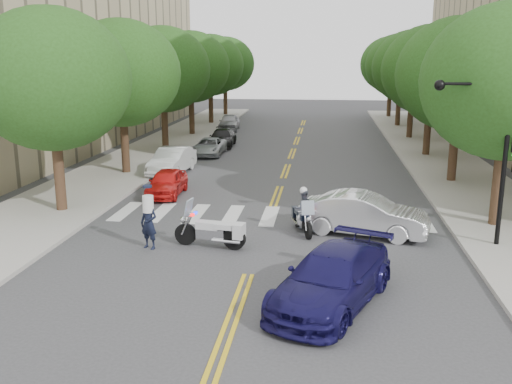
% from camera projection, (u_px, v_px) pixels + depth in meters
% --- Properties ---
extents(ground, '(140.00, 140.00, 0.00)m').
position_uv_depth(ground, '(248.00, 275.00, 17.37)').
color(ground, '#38383A').
rests_on(ground, ground).
extents(sidewalk_left, '(5.00, 60.00, 0.15)m').
position_uv_depth(sidewalk_left, '(156.00, 150.00, 39.70)').
color(sidewalk_left, '#9E9991').
rests_on(sidewalk_left, ground).
extents(sidewalk_right, '(5.00, 60.00, 0.15)m').
position_uv_depth(sidewalk_right, '(436.00, 155.00, 37.45)').
color(sidewalk_right, '#9E9991').
rests_on(sidewalk_right, ground).
extents(tree_l_0, '(6.40, 6.40, 8.45)m').
position_uv_depth(tree_l_0, '(51.00, 80.00, 22.90)').
color(tree_l_0, '#382316').
rests_on(tree_l_0, ground).
extents(tree_l_1, '(6.40, 6.40, 8.45)m').
position_uv_depth(tree_l_1, '(121.00, 73.00, 30.61)').
color(tree_l_1, '#382316').
rests_on(tree_l_1, ground).
extents(tree_l_2, '(6.40, 6.40, 8.45)m').
position_uv_depth(tree_l_2, '(163.00, 69.00, 38.33)').
color(tree_l_2, '#382316').
rests_on(tree_l_2, ground).
extents(tree_l_3, '(6.40, 6.40, 8.45)m').
position_uv_depth(tree_l_3, '(190.00, 67.00, 46.05)').
color(tree_l_3, '#382316').
rests_on(tree_l_3, ground).
extents(tree_l_4, '(6.40, 6.40, 8.45)m').
position_uv_depth(tree_l_4, '(210.00, 65.00, 53.77)').
color(tree_l_4, '#382316').
rests_on(tree_l_4, ground).
extents(tree_l_5, '(6.40, 6.40, 8.45)m').
position_uv_depth(tree_l_5, '(225.00, 64.00, 61.49)').
color(tree_l_5, '#382316').
rests_on(tree_l_5, ground).
extents(tree_r_0, '(6.40, 6.40, 8.45)m').
position_uv_depth(tree_r_0, '(508.00, 82.00, 20.81)').
color(tree_r_0, '#382316').
rests_on(tree_r_0, ground).
extents(tree_r_1, '(6.40, 6.40, 8.45)m').
position_uv_depth(tree_r_1, '(460.00, 75.00, 28.53)').
color(tree_r_1, '#382316').
rests_on(tree_r_1, ground).
extents(tree_r_2, '(6.40, 6.40, 8.45)m').
position_uv_depth(tree_r_2, '(432.00, 70.00, 36.24)').
color(tree_r_2, '#382316').
rests_on(tree_r_2, ground).
extents(tree_r_3, '(6.40, 6.40, 8.45)m').
position_uv_depth(tree_r_3, '(413.00, 68.00, 43.96)').
color(tree_r_3, '#382316').
rests_on(tree_r_3, ground).
extents(tree_r_4, '(6.40, 6.40, 8.45)m').
position_uv_depth(tree_r_4, '(401.00, 66.00, 51.68)').
color(tree_r_4, '#382316').
rests_on(tree_r_4, ground).
extents(tree_r_5, '(6.40, 6.40, 8.45)m').
position_uv_depth(tree_r_5, '(391.00, 64.00, 59.40)').
color(tree_r_5, '#382316').
rests_on(tree_r_5, ground).
extents(traffic_signal_pole, '(2.82, 0.42, 6.00)m').
position_uv_depth(traffic_signal_pole, '(492.00, 141.00, 18.95)').
color(traffic_signal_pole, black).
rests_on(traffic_signal_pole, ground).
extents(motorcycle_police, '(0.93, 2.12, 1.76)m').
position_uv_depth(motorcycle_police, '(303.00, 212.00, 21.37)').
color(motorcycle_police, black).
rests_on(motorcycle_police, ground).
extents(motorcycle_parked, '(2.58, 0.87, 1.67)m').
position_uv_depth(motorcycle_parked, '(216.00, 232.00, 19.66)').
color(motorcycle_parked, black).
rests_on(motorcycle_parked, ground).
extents(officer_standing, '(0.77, 0.65, 1.81)m').
position_uv_depth(officer_standing, '(149.00, 223.00, 19.53)').
color(officer_standing, black).
rests_on(officer_standing, ground).
extents(convertible, '(4.95, 2.74, 1.55)m').
position_uv_depth(convertible, '(364.00, 214.00, 21.09)').
color(convertible, silver).
rests_on(convertible, ground).
extents(sedan_blue, '(3.92, 5.53, 1.49)m').
position_uv_depth(sedan_blue, '(332.00, 278.00, 15.13)').
color(sedan_blue, '#141147').
rests_on(sedan_blue, ground).
extents(parked_car_a, '(1.57, 3.72, 1.25)m').
position_uv_depth(parked_car_a, '(167.00, 183.00, 27.00)').
color(parked_car_a, red).
rests_on(parked_car_a, ground).
extents(parked_car_b, '(1.88, 4.55, 1.47)m').
position_uv_depth(parked_car_b, '(172.00, 161.00, 31.93)').
color(parked_car_b, white).
rests_on(parked_car_b, ground).
extents(parked_car_c, '(1.87, 4.05, 1.12)m').
position_uv_depth(parked_car_c, '(209.00, 147.00, 37.92)').
color(parked_car_c, '#ACB0B4').
rests_on(parked_car_c, ground).
extents(parked_car_d, '(1.90, 4.35, 1.24)m').
position_uv_depth(parked_car_d, '(222.00, 138.00, 41.48)').
color(parked_car_d, black).
rests_on(parked_car_d, ground).
extents(parked_car_e, '(1.95, 4.24, 1.41)m').
position_uv_depth(parked_car_e, '(229.00, 122.00, 50.43)').
color(parked_car_e, '#ACACB1').
rests_on(parked_car_e, ground).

